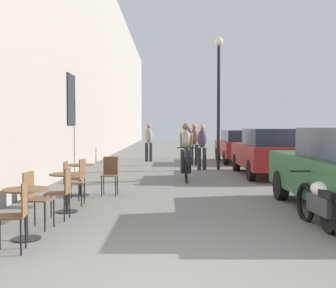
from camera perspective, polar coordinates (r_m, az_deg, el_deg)
ground_plane at (r=4.53m, az=-0.45°, el=-18.24°), size 88.00×88.00×0.00m
building_facade_left at (r=18.84m, az=-10.85°, el=12.10°), size 0.54×68.00×9.62m
cafe_table_near at (r=6.35m, az=-18.44°, el=-7.49°), size 0.64×0.64×0.72m
cafe_chair_near_toward_street at (r=5.76m, az=-19.67°, el=-8.55°), size 0.43×0.43×0.89m
cafe_chair_near_toward_wall at (r=6.97m, az=-17.38°, el=-6.65°), size 0.44×0.44×0.89m
cafe_table_mid at (r=8.17m, az=-13.37°, el=-5.28°), size 0.64×0.64×0.72m
cafe_chair_mid_toward_street at (r=8.83m, az=-12.84°, el=-4.73°), size 0.39×0.39×0.89m
cafe_chair_mid_toward_wall at (r=7.50m, az=-14.01°, el=-5.99°), size 0.39×0.39×0.89m
cafe_table_far at (r=10.07m, az=-11.65°, el=-3.83°), size 0.64×0.64×0.72m
cafe_chair_far_toward_street at (r=9.49m, az=-11.92°, el=-4.24°), size 0.45×0.45×0.89m
cafe_chair_far_toward_wall at (r=10.03m, az=-7.73°, el=-3.85°), size 0.38×0.38×0.89m
cyclist_on_bicycle at (r=12.67m, az=2.49°, el=-1.23°), size 0.52×1.76×1.74m
pedestrian_near at (r=15.71m, az=4.63°, el=-0.03°), size 0.36×0.26×1.69m
pedestrian_mid at (r=17.91m, az=3.59°, el=0.32°), size 0.34×0.24×1.73m
pedestrian_far at (r=19.56m, az=-2.55°, el=0.54°), size 0.36×0.27×1.75m
pedestrian_furthest at (r=21.52m, az=2.91°, el=0.53°), size 0.36×0.26×1.64m
street_lamp at (r=15.97m, az=6.88°, el=7.74°), size 0.32×0.32×4.90m
parked_car_second at (r=14.10m, az=13.48°, el=-0.99°), size 1.85×4.33×1.53m
parked_car_third at (r=19.30m, az=9.58°, el=-0.23°), size 1.74×4.07×1.45m
parked_motorcycle at (r=6.96m, az=20.29°, el=-7.64°), size 0.62×2.15×0.92m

